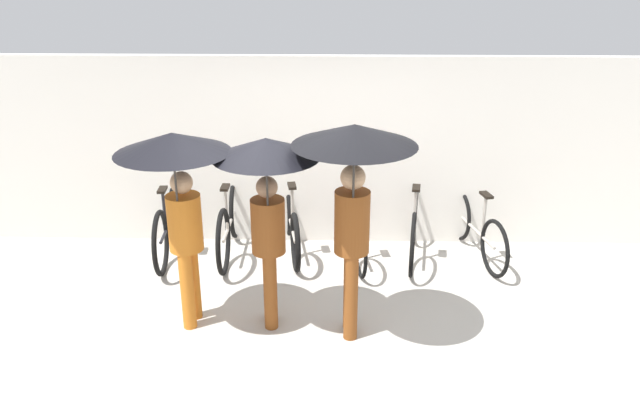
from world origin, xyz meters
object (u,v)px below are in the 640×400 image
Objects in this scene: parked_bicycle_5 at (476,228)px; pedestrian_center at (267,183)px; parked_bicycle_0 at (169,222)px; parked_bicycle_2 at (291,223)px; parked_bicycle_1 at (230,223)px; pedestrian_leading at (177,176)px; parked_bicycle_4 at (414,226)px; pedestrian_trailing at (354,171)px; parked_bicycle_3 at (352,226)px.

parked_bicycle_5 is 3.02m from pedestrian_center.
parked_bicycle_0 is 1.11× the size of parked_bicycle_2.
pedestrian_leading reaches higher than parked_bicycle_1.
pedestrian_trailing reaches higher than parked_bicycle_4.
parked_bicycle_4 is 1.03× the size of parked_bicycle_5.
parked_bicycle_1 is 2.01m from pedestrian_leading.
parked_bicycle_5 is (0.73, 0.02, -0.04)m from parked_bicycle_4.
parked_bicycle_1 is 0.74m from parked_bicycle_2.
pedestrian_trailing is (2.14, -1.79, 1.28)m from parked_bicycle_0.
parked_bicycle_2 is 1.01× the size of parked_bicycle_5.
parked_bicycle_3 is at bearing -91.10° from parked_bicycle_1.
pedestrian_trailing is at bearing -142.48° from parked_bicycle_1.
parked_bicycle_5 is (3.67, -0.01, -0.04)m from parked_bicycle_0.
parked_bicycle_0 is 1.06× the size of parked_bicycle_3.
pedestrian_leading is (-0.88, -1.71, 1.20)m from parked_bicycle_2.
parked_bicycle_1 is 1.01× the size of parked_bicycle_3.
parked_bicycle_2 is at bearing -100.57° from pedestrian_center.
parked_bicycle_2 is 0.85× the size of pedestrian_leading.
parked_bicycle_4 reaches higher than parked_bicycle_5.
parked_bicycle_0 is at bearing 88.38° from parked_bicycle_1.
parked_bicycle_2 is 0.74m from parked_bicycle_3.
parked_bicycle_0 is at bearing -64.69° from pedestrian_leading.
pedestrian_center reaches higher than parked_bicycle_4.
parked_bicycle_5 is at bearing -152.44° from pedestrian_center.
parked_bicycle_3 is 0.74m from parked_bicycle_4.
pedestrian_leading reaches higher than parked_bicycle_5.
parked_bicycle_4 is 0.81× the size of pedestrian_trailing.
parked_bicycle_3 is at bearing 97.67° from parked_bicycle_4.
pedestrian_leading reaches higher than pedestrian_center.
parked_bicycle_2 is 2.27m from pedestrian_leading.
parked_bicycle_4 is 2.49m from pedestrian_center.
parked_bicycle_2 is (0.73, 0.08, -0.04)m from parked_bicycle_1.
parked_bicycle_3 is 0.91× the size of pedestrian_center.
parked_bicycle_3 is 2.20m from pedestrian_trailing.
pedestrian_center reaches higher than parked_bicycle_1.
parked_bicycle_3 is 0.83× the size of pedestrian_trailing.
parked_bicycle_2 is at bearing -70.44° from pedestrian_trailing.
pedestrian_trailing is at bearing -134.30° from parked_bicycle_0.
parked_bicycle_3 is 2.13m from pedestrian_center.
pedestrian_center is 0.80m from pedestrian_trailing.
parked_bicycle_3 reaches higher than parked_bicycle_5.
pedestrian_trailing is at bearing 160.30° from pedestrian_center.
parked_bicycle_1 is at bearing -75.93° from pedestrian_center.
parked_bicycle_0 reaches higher than parked_bicycle_4.
parked_bicycle_5 is 2.69m from pedestrian_trailing.
parked_bicycle_3 is at bearing -94.84° from parked_bicycle_0.
parked_bicycle_3 is at bearing -105.53° from parked_bicycle_2.
parked_bicycle_1 is 0.91× the size of pedestrian_center.
parked_bicycle_1 reaches higher than parked_bicycle_2.
pedestrian_leading is at bearing 133.32° from parked_bicycle_4.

